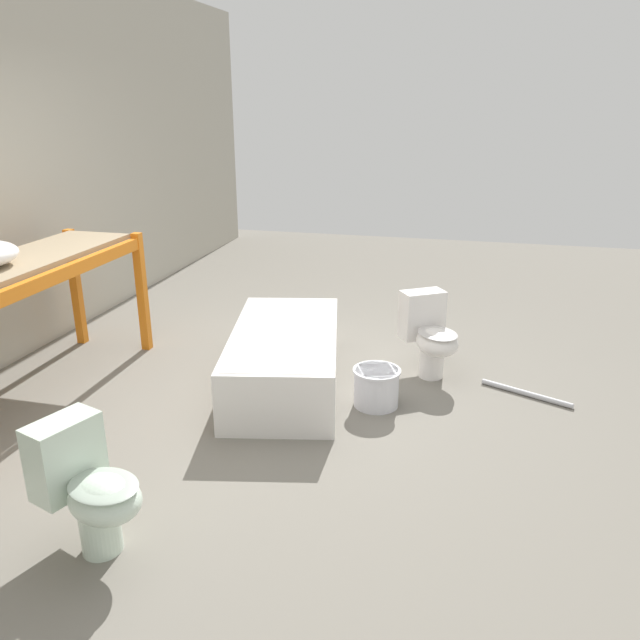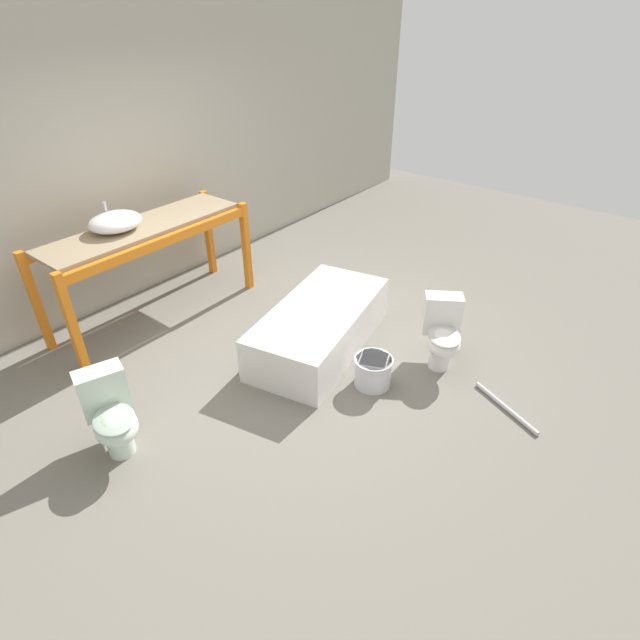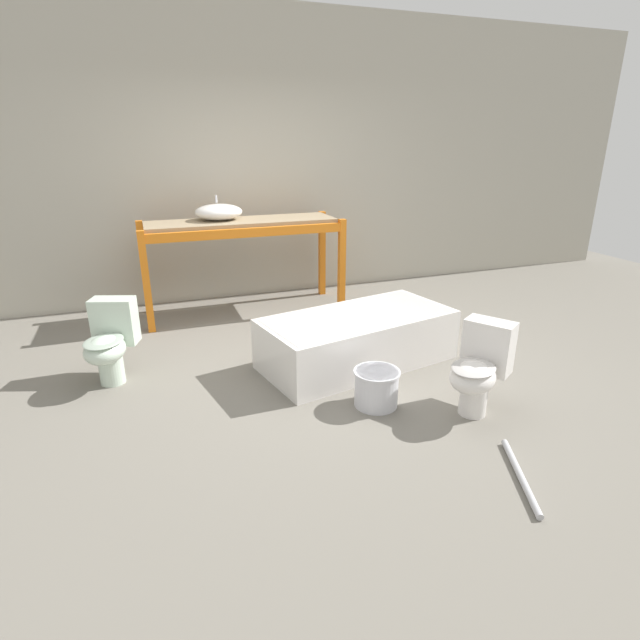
{
  "view_description": "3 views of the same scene",
  "coord_description": "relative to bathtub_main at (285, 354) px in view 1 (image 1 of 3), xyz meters",
  "views": [
    {
      "loc": [
        -3.68,
        -1.38,
        2.02
      ],
      "look_at": [
        0.11,
        -0.45,
        0.65
      ],
      "focal_mm": 35.0,
      "sensor_mm": 36.0,
      "label": 1
    },
    {
      "loc": [
        -2.68,
        -2.55,
        2.83
      ],
      "look_at": [
        0.04,
        -0.39,
        0.59
      ],
      "focal_mm": 28.0,
      "sensor_mm": 36.0,
      "label": 2
    },
    {
      "loc": [
        -1.23,
        -3.68,
        1.82
      ],
      "look_at": [
        -0.06,
        -0.44,
        0.56
      ],
      "focal_mm": 28.0,
      "sensor_mm": 36.0,
      "label": 3
    }
  ],
  "objects": [
    {
      "name": "bathtub_main",
      "position": [
        0.0,
        0.0,
        0.0
      ],
      "size": [
        1.74,
        1.08,
        0.43
      ],
      "rotation": [
        0.0,
        0.0,
        0.21
      ],
      "color": "white",
      "rests_on": "ground_plane"
    },
    {
      "name": "loose_pipe",
      "position": [
        0.24,
        -1.75,
        -0.23
      ],
      "size": [
        0.31,
        0.63,
        0.04
      ],
      "color": "#B7B7BC",
      "rests_on": "ground_plane"
    },
    {
      "name": "ground_plane",
      "position": [
        -0.41,
        0.1,
        -0.25
      ],
      "size": [
        12.0,
        12.0,
        0.0
      ],
      "primitive_type": "plane",
      "color": "slate"
    },
    {
      "name": "toilet_near",
      "position": [
        0.45,
        -1.03,
        0.09
      ],
      "size": [
        0.62,
        0.55,
        0.64
      ],
      "rotation": [
        0.0,
        0.0,
        -1.0
      ],
      "color": "white",
      "rests_on": "ground_plane"
    },
    {
      "name": "toilet_far",
      "position": [
        -1.95,
        0.35,
        0.09
      ],
      "size": [
        0.47,
        0.6,
        0.64
      ],
      "rotation": [
        0.0,
        0.0,
        -0.33
      ],
      "color": "silver",
      "rests_on": "ground_plane"
    },
    {
      "name": "bucket_white",
      "position": [
        -0.17,
        -0.72,
        -0.11
      ],
      "size": [
        0.33,
        0.33,
        0.27
      ],
      "color": "silver",
      "rests_on": "ground_plane"
    },
    {
      "name": "shelving_rack",
      "position": [
        -0.61,
        1.69,
        0.61
      ],
      "size": [
        2.11,
        0.7,
        1.01
      ],
      "color": "orange",
      "rests_on": "ground_plane"
    }
  ]
}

